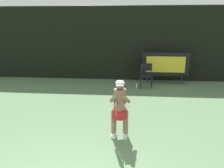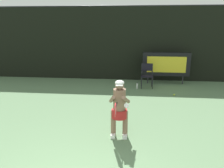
% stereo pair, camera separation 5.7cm
% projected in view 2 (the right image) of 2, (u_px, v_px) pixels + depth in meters
% --- Properties ---
extents(backdrop_screen, '(18.00, 0.12, 3.66)m').
position_uv_depth(backdrop_screen, '(112.00, 44.00, 11.00)').
color(backdrop_screen, black).
rests_on(backdrop_screen, ground).
extents(scoreboard, '(2.20, 0.21, 1.50)m').
position_uv_depth(scoreboard, '(166.00, 64.00, 10.33)').
color(scoreboard, black).
rests_on(scoreboard, ground).
extents(umpire_chair, '(0.52, 0.44, 1.08)m').
position_uv_depth(umpire_chair, '(147.00, 74.00, 9.80)').
color(umpire_chair, black).
rests_on(umpire_chair, ground).
extents(water_bottle, '(0.07, 0.07, 0.27)m').
position_uv_depth(water_bottle, '(137.00, 86.00, 9.75)').
color(water_bottle, silver).
rests_on(water_bottle, ground).
extents(tennis_player, '(0.53, 0.61, 1.48)m').
position_uv_depth(tennis_player, '(119.00, 107.00, 5.42)').
color(tennis_player, white).
rests_on(tennis_player, ground).
extents(tennis_racket, '(0.03, 0.60, 0.31)m').
position_uv_depth(tennis_racket, '(115.00, 109.00, 4.80)').
color(tennis_racket, black).
extents(tennis_ball_loose, '(0.07, 0.07, 0.07)m').
position_uv_depth(tennis_ball_loose, '(174.00, 95.00, 8.81)').
color(tennis_ball_loose, '#CCDB3D').
rests_on(tennis_ball_loose, ground).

